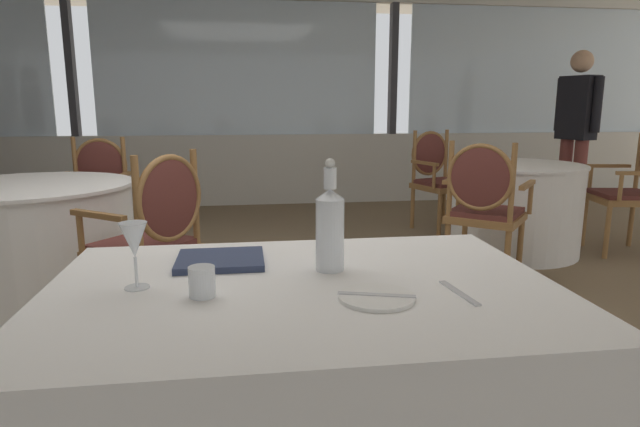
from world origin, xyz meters
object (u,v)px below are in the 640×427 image
Objects in this scene: wine_glass at (134,242)px; menu_book at (221,260)px; dining_chair_2_0 at (96,188)px; water_bottle at (330,227)px; dining_chair_2_2 at (154,230)px; water_tumbler at (202,282)px; dining_chair_1_0 at (437,172)px; dining_chair_1_2 at (636,184)px; dining_chair_1_1 at (484,202)px; side_plate at (376,297)px; diner_person_1 at (576,125)px.

wine_glass is 0.31m from menu_book.
water_bottle is at bearing 32.34° from dining_chair_2_0.
dining_chair_2_2 is at bearing 97.50° from wine_glass.
water_tumbler is 3.36m from dining_chair_2_0.
dining_chair_1_2 reaches higher than dining_chair_1_0.
dining_chair_1_2 is 1.03× the size of dining_chair_2_0.
dining_chair_1_1 is 1.00× the size of dining_chair_1_2.
menu_book is (0.03, 0.29, -0.03)m from water_tumbler.
dining_chair_1_2 is at bearing 36.26° from wine_glass.
water_tumbler is at bearing 179.95° from dining_chair_1_1.
water_bottle is at bearing 9.34° from wine_glass.
side_plate is 0.54m from menu_book.
dining_chair_2_0 reaches higher than water_tumbler.
side_plate is at bearing -42.58° from menu_book.
menu_book is 5.00m from diner_person_1.
dining_chair_1_1 reaches higher than dining_chair_2_0.
dining_chair_2_2 reaches higher than side_plate.
dining_chair_2_0 is at bearing 106.26° from wine_glass.
side_plate is 3.59m from dining_chair_2_0.
diner_person_1 is (4.59, 0.69, 0.45)m from dining_chair_2_0.
dining_chair_1_0 is 0.99× the size of dining_chair_1_1.
dining_chair_1_2 is (1.29, -1.08, 0.02)m from dining_chair_1_0.
dining_chair_2_2 is at bearing 118.26° from water_bottle.
menu_book is at bearing -151.99° from diner_person_1.
dining_chair_1_0 is at bearing -100.03° from dining_chair_2_2.
dining_chair_2_0 is 4.66m from diner_person_1.
wine_glass is at bearing 175.90° from dining_chair_1_1.
dining_chair_1_2 is at bearing 38.63° from water_tumbler.
dining_chair_2_0 is (-1.07, 3.17, -0.23)m from water_tumbler.
wine_glass is 0.10× the size of diner_person_1.
dining_chair_1_0 is at bearing 60.30° from menu_book.
water_bottle reaches higher than dining_chair_2_0.
diner_person_1 reaches higher than water_tumbler.
dining_chair_1_2 reaches higher than menu_book.
dining_chair_2_0 is (-0.90, 3.08, -0.31)m from wine_glass.
water_tumbler reaches higher than menu_book.
water_bottle reaches higher than wine_glass.
dining_chair_1_0 is (1.55, 3.77, -0.18)m from side_plate.
diner_person_1 is at bearing -91.40° from dining_chair_1_2.
side_plate is 0.20× the size of dining_chair_1_2.
diner_person_1 is at bearing 47.67° from water_tumbler.
water_bottle is 3.82m from dining_chair_1_2.
dining_chair_1_0 is 3.20m from dining_chair_2_2.
diner_person_1 is at bearing 45.63° from wine_glass.
dining_chair_1_1 is 0.56× the size of diner_person_1.
dining_chair_2_2 reaches higher than dining_chair_1_2.
dining_chair_2_2 is (-3.63, -1.11, -0.01)m from dining_chair_1_2.
water_tumbler is 5.23m from diner_person_1.
menu_book is (-0.40, 0.36, 0.01)m from side_plate.
dining_chair_1_1 reaches higher than wine_glass.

